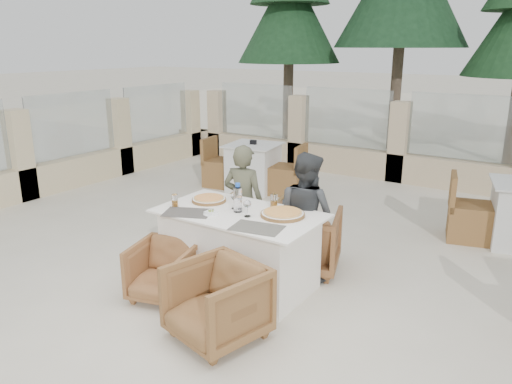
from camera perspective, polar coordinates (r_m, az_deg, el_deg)
The scene contains 24 objects.
ground at distance 5.15m, azimuth -1.60°, elevation -10.35°, with size 80.00×80.00×0.00m, color beige.
sand_patch at distance 18.11m, azimuth 24.91°, elevation 7.54°, with size 30.00×16.00×0.01m, color #F6E8C9.
perimeter_wall_far at distance 9.09m, azimuth 16.05°, elevation 6.14°, with size 10.00×0.34×1.60m, color beige, non-canonical shape.
perimeter_wall_left at distance 9.00m, azimuth -20.07°, elevation 5.70°, with size 0.34×7.00×1.60m, color beige, non-canonical shape.
pine_far_left at distance 12.40m, azimuth 3.83°, elevation 18.35°, with size 2.42×2.42×5.50m, color #1C4222.
pine_mid_left at distance 11.87m, azimuth 16.42°, elevation 20.27°, with size 2.86×2.86×6.50m, color #1B4123.
dining_table at distance 4.96m, azimuth -1.92°, elevation -6.54°, with size 1.60×0.90×0.77m, color white, non-canonical shape.
placemat_near_left at distance 4.85m, azimuth -7.82°, elevation -2.35°, with size 0.45×0.30×0.00m, color #504A45.
placemat_near_right at distance 4.41m, azimuth 0.10°, elevation -4.12°, with size 0.45×0.30×0.00m, color #5F5B51.
pizza_left at distance 5.16m, azimuth -5.40°, elevation -0.84°, with size 0.35×0.35×0.05m, color orange.
pizza_right at distance 4.71m, azimuth 3.07°, elevation -2.44°, with size 0.42×0.42×0.05m, color orange.
water_bottle at distance 4.79m, azimuth -2.10°, elevation -0.64°, with size 0.08×0.08×0.29m, color #AAC1DF.
wine_glass_centre at distance 4.90m, azimuth -2.46°, elevation -0.89°, with size 0.08×0.08×0.18m, color white, non-canonical shape.
wine_glass_near at distance 4.67m, azimuth -1.00°, elevation -1.75°, with size 0.08×0.08×0.18m, color silver, non-canonical shape.
beer_glass_left at distance 5.03m, azimuth -9.26°, elevation -0.97°, with size 0.06×0.06×0.12m, color orange.
beer_glass_right at distance 4.94m, azimuth 2.05°, elevation -1.00°, with size 0.07×0.07×0.14m, color orange.
olive_dish at distance 4.77m, azimuth -5.16°, elevation -2.33°, with size 0.11×0.11×0.04m, color white, non-canonical shape.
armchair_far_left at distance 5.95m, azimuth -0.30°, elevation -3.32°, with size 0.66×0.68×0.62m, color olive.
armchair_far_right at distance 5.36m, azimuth 5.65°, elevation -5.44°, with size 0.71×0.73×0.66m, color brown.
armchair_near_left at distance 4.84m, azimuth -10.39°, elevation -8.85°, with size 0.58×0.60×0.55m, color brown.
armchair_near_right at distance 4.14m, azimuth -4.52°, elevation -12.47°, with size 0.68×0.70×0.64m, color brown.
diner_left at distance 5.51m, azimuth -1.42°, elevation -1.22°, with size 0.47×0.31×1.30m, color #50503A.
diner_right at distance 5.10m, azimuth 5.67°, elevation -2.68°, with size 0.64×0.50×1.31m, color #3A3D3F.
bg_table_a at distance 8.25m, azimuth -0.31°, elevation 2.85°, with size 1.64×0.82×0.77m, color silver, non-canonical shape.
Camera 1 is at (2.65, -3.76, 2.31)m, focal length 35.00 mm.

